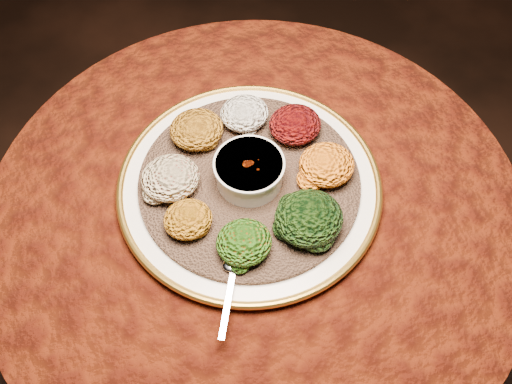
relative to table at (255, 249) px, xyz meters
name	(u,v)px	position (x,y,z in m)	size (l,w,h in m)	color
table	(255,249)	(0.00, 0.00, 0.00)	(0.96, 0.96, 0.73)	black
platter	(249,185)	(0.00, 0.03, 0.19)	(0.49, 0.49, 0.02)	white
injera	(249,182)	(0.00, 0.03, 0.20)	(0.39, 0.39, 0.01)	brown
stew_bowl	(249,170)	(0.00, 0.03, 0.24)	(0.12, 0.12, 0.05)	silver
spoon	(233,270)	(-0.09, -0.12, 0.21)	(0.09, 0.13, 0.01)	silver
portion_ayib	(244,113)	(0.04, 0.16, 0.23)	(0.09, 0.09, 0.04)	silver
portion_kitfo	(295,125)	(0.12, 0.10, 0.23)	(0.10, 0.09, 0.05)	black
portion_tikil	(327,165)	(0.13, -0.01, 0.23)	(0.10, 0.09, 0.05)	#B5670F
portion_gomen	(309,218)	(0.06, -0.09, 0.24)	(0.11, 0.11, 0.05)	black
portion_mixveg	(244,242)	(-0.06, -0.09, 0.23)	(0.09, 0.09, 0.04)	#8C3109
portion_kik	(188,219)	(-0.13, -0.01, 0.23)	(0.08, 0.08, 0.04)	#A9600E
portion_timatim	(170,178)	(-0.13, 0.07, 0.23)	(0.10, 0.10, 0.05)	maroon
portion_shiro	(197,129)	(-0.05, 0.16, 0.23)	(0.10, 0.09, 0.05)	#A26513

